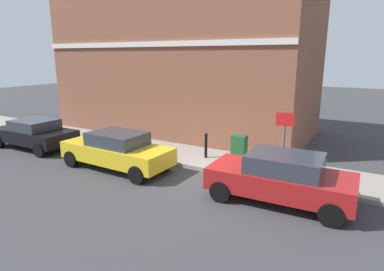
# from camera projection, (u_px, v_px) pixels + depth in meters

# --- Properties ---
(ground) EXTENTS (80.00, 80.00, 0.00)m
(ground) POSITION_uv_depth(u_px,v_px,m) (209.00, 181.00, 11.31)
(ground) COLOR #38383A
(sidewalk) EXTENTS (2.51, 30.00, 0.15)m
(sidewalk) POSITION_uv_depth(u_px,v_px,m) (118.00, 143.00, 15.84)
(sidewalk) COLOR gray
(sidewalk) RESTS_ON ground
(corner_building) EXTENTS (6.80, 13.71, 7.67)m
(corner_building) POSITION_uv_depth(u_px,v_px,m) (186.00, 63.00, 18.25)
(corner_building) COLOR brown
(corner_building) RESTS_ON ground
(car_red) EXTENTS (2.02, 4.20, 1.48)m
(car_red) POSITION_uv_depth(u_px,v_px,m) (281.00, 177.00, 9.51)
(car_red) COLOR maroon
(car_red) RESTS_ON ground
(car_yellow) EXTENTS (1.90, 4.50, 1.44)m
(car_yellow) POSITION_uv_depth(u_px,v_px,m) (117.00, 150.00, 12.35)
(car_yellow) COLOR gold
(car_yellow) RESTS_ON ground
(car_black) EXTENTS (1.97, 4.09, 1.36)m
(car_black) POSITION_uv_depth(u_px,v_px,m) (35.00, 133.00, 15.19)
(car_black) COLOR black
(car_black) RESTS_ON ground
(utility_cabinet) EXTENTS (0.46, 0.61, 1.15)m
(utility_cabinet) POSITION_uv_depth(u_px,v_px,m) (239.00, 151.00, 12.46)
(utility_cabinet) COLOR #1E4C28
(utility_cabinet) RESTS_ON sidewalk
(bollard_near_cabinet) EXTENTS (0.14, 0.14, 1.04)m
(bollard_near_cabinet) POSITION_uv_depth(u_px,v_px,m) (206.00, 145.00, 13.26)
(bollard_near_cabinet) COLOR black
(bollard_near_cabinet) RESTS_ON sidewalk
(street_sign) EXTENTS (0.08, 0.60, 2.30)m
(street_sign) POSITION_uv_depth(u_px,v_px,m) (284.00, 135.00, 10.82)
(street_sign) COLOR #59595B
(street_sign) RESTS_ON sidewalk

